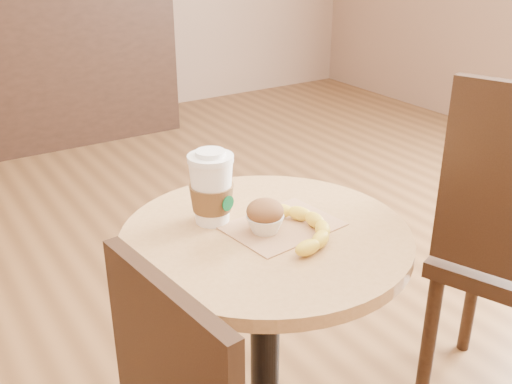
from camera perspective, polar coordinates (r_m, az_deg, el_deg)
cafe_table at (r=1.44m, az=0.88°, el=-12.31°), size 0.64×0.64×0.75m
service_counter at (r=4.25m, az=-23.19°, el=10.86°), size 2.30×0.65×1.04m
kraft_bag at (r=1.33m, az=2.52°, el=-3.23°), size 0.26×0.21×0.00m
coffee_cup at (r=1.33m, az=-4.26°, el=0.15°), size 0.10×0.10×0.17m
muffin at (r=1.29m, az=0.87°, el=-2.31°), size 0.08×0.08×0.07m
banana at (r=1.30m, az=4.22°, el=-3.24°), size 0.22×0.27×0.03m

